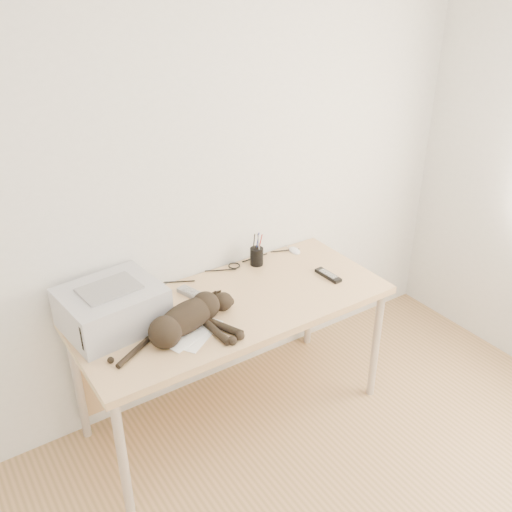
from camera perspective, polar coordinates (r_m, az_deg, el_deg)
wall_back at (r=2.91m, az=-6.31°, el=7.93°), size 3.50×0.00×3.50m
desk at (r=3.02m, az=-3.16°, el=-6.03°), size 1.60×0.70×0.74m
printer at (r=2.74m, az=-14.22°, el=-4.99°), size 0.47×0.42×0.21m
papers at (r=2.68m, az=-6.83°, el=-7.51°), size 0.36×0.31×0.01m
cat at (r=2.65m, az=-7.13°, el=-6.44°), size 0.67×0.33×0.15m
mug at (r=2.93m, az=-10.30°, el=-3.46°), size 0.14×0.14×0.09m
pen_cup at (r=3.19m, az=0.07°, el=-0.01°), size 0.07×0.07×0.19m
remote_grey at (r=2.94m, az=-6.21°, el=-3.84°), size 0.11×0.21×0.02m
remote_black at (r=3.12m, az=7.23°, el=-1.93°), size 0.05×0.17×0.02m
mouse at (r=3.36m, az=3.88°, el=0.69°), size 0.07×0.10×0.03m
cable_tangle at (r=3.11m, az=-5.34°, el=-1.96°), size 1.36×0.07×0.01m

